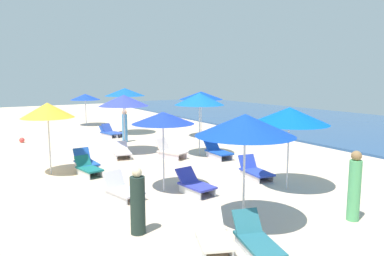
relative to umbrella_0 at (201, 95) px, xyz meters
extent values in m
cube|color=#284C7F|center=(2.37, 11.19, -2.32)|extent=(60.00, 15.18, 0.12)
cylinder|color=silver|center=(0.00, 0.00, -1.30)|extent=(0.05, 0.05, 2.16)
cone|color=#0C3DC6|center=(0.00, 0.00, 0.00)|extent=(2.47, 2.47, 0.44)
cylinder|color=silver|center=(11.02, -5.82, -1.31)|extent=(0.05, 0.05, 2.15)
cone|color=#0F3CB7|center=(11.02, -5.82, 0.02)|extent=(2.28, 2.28, 0.50)
cube|color=silver|center=(11.48, -7.30, -2.29)|extent=(0.99, 0.43, 0.19)
cube|color=silver|center=(11.69, -6.79, -2.29)|extent=(0.99, 0.43, 0.19)
cube|color=silver|center=(11.59, -7.04, -2.16)|extent=(1.32, 1.03, 0.06)
cube|color=silver|center=(11.09, -6.84, -1.97)|extent=(0.58, 0.71, 0.42)
cube|color=silver|center=(12.15, -6.64, -2.29)|extent=(1.11, 0.35, 0.18)
cube|color=silver|center=(12.29, -6.15, -2.29)|extent=(1.11, 0.35, 0.18)
cube|color=#266670|center=(12.22, -6.40, -2.17)|extent=(1.39, 0.93, 0.06)
cube|color=#266670|center=(11.66, -6.24, -1.95)|extent=(0.52, 0.65, 0.46)
cylinder|color=silver|center=(-8.34, -4.33, -1.48)|extent=(0.05, 0.05, 1.80)
cone|color=#173CB7|center=(-8.34, -4.33, -0.37)|extent=(2.05, 2.05, 0.42)
cylinder|color=silver|center=(4.06, -2.66, -1.26)|extent=(0.05, 0.05, 2.24)
cone|color=blue|center=(4.06, -2.66, 0.12)|extent=(2.16, 2.16, 0.52)
cube|color=silver|center=(4.06, -4.20, -2.25)|extent=(1.01, 0.47, 0.25)
cube|color=silver|center=(3.83, -3.67, -2.25)|extent=(1.01, 0.47, 0.25)
cube|color=silver|center=(3.94, -3.94, -2.10)|extent=(1.38, 1.10, 0.06)
cube|color=silver|center=(3.44, -4.16, -1.84)|extent=(0.57, 0.73, 0.54)
cube|color=silver|center=(4.97, -2.52, -2.26)|extent=(1.19, 0.08, 0.24)
cube|color=silver|center=(4.99, -1.97, -2.26)|extent=(1.19, 0.08, 0.24)
cube|color=#1545B8|center=(4.98, -2.24, -2.11)|extent=(1.35, 0.70, 0.06)
cube|color=#1545B8|center=(4.37, -2.22, -1.89)|extent=(0.46, 0.63, 0.47)
cylinder|color=silver|center=(1.86, -5.28, -1.31)|extent=(0.05, 0.05, 2.14)
cone|color=blue|center=(1.86, -5.28, 0.02)|extent=(2.22, 2.22, 0.50)
cube|color=silver|center=(2.71, -6.04, -2.27)|extent=(1.01, 0.24, 0.22)
cube|color=silver|center=(2.82, -5.48, -2.27)|extent=(1.01, 0.24, 0.22)
cube|color=silver|center=(2.77, -5.76, -2.13)|extent=(1.25, 0.89, 0.06)
cube|color=silver|center=(2.26, -5.66, -1.95)|extent=(0.51, 0.71, 0.40)
cylinder|color=silver|center=(3.91, -8.85, -1.36)|extent=(0.05, 0.05, 2.03)
cone|color=yellow|center=(3.91, -8.85, -0.08)|extent=(1.82, 1.82, 0.53)
cube|color=silver|center=(4.90, -7.96, -2.27)|extent=(0.98, 0.23, 0.23)
cube|color=silver|center=(4.81, -7.49, -2.27)|extent=(0.98, 0.23, 0.23)
cube|color=#156868|center=(4.86, -7.73, -2.12)|extent=(1.19, 0.76, 0.06)
cube|color=#156868|center=(4.37, -7.82, -1.94)|extent=(0.43, 0.59, 0.40)
cube|color=silver|center=(3.96, -7.85, -2.27)|extent=(1.07, 0.11, 0.23)
cube|color=silver|center=(3.93, -7.31, -2.27)|extent=(1.07, 0.11, 0.23)
cube|color=#1E52B3|center=(3.95, -7.58, -2.12)|extent=(1.23, 0.71, 0.06)
cube|color=#1E52B3|center=(3.40, -7.61, -1.89)|extent=(0.33, 0.62, 0.49)
cylinder|color=silver|center=(9.49, -2.84, -1.36)|extent=(0.05, 0.05, 2.04)
cone|color=blue|center=(9.49, -2.84, -0.09)|extent=(2.39, 2.39, 0.52)
cube|color=silver|center=(8.12, -3.20, -2.28)|extent=(1.14, 0.18, 0.20)
cube|color=silver|center=(8.19, -2.64, -2.28)|extent=(1.14, 0.18, 0.20)
cube|color=#2A40B3|center=(8.16, -2.92, -2.15)|extent=(1.34, 0.81, 0.06)
cube|color=#2A40B3|center=(7.58, -2.85, -1.91)|extent=(0.37, 0.66, 0.49)
cylinder|color=silver|center=(7.73, -6.25, -1.34)|extent=(0.05, 0.05, 2.08)
cone|color=#1A36CF|center=(7.73, -6.25, -0.13)|extent=(1.87, 1.87, 0.36)
cube|color=silver|center=(7.81, -7.79, -2.29)|extent=(1.03, 0.29, 0.18)
cube|color=silver|center=(7.67, -7.24, -2.29)|extent=(1.03, 0.29, 0.18)
cube|color=silver|center=(7.74, -7.51, -2.17)|extent=(1.30, 0.92, 0.06)
cube|color=silver|center=(7.22, -7.64, -1.93)|extent=(0.43, 0.68, 0.51)
cube|color=silver|center=(8.53, -5.80, -2.26)|extent=(1.01, 0.16, 0.23)
cube|color=silver|center=(8.46, -5.26, -2.26)|extent=(1.01, 0.16, 0.23)
cube|color=#353DB2|center=(8.50, -5.53, -2.12)|extent=(1.20, 0.78, 0.06)
cube|color=#353DB2|center=(7.99, -5.59, -1.91)|extent=(0.48, 0.66, 0.44)
cylinder|color=silver|center=(-3.32, -3.28, -1.23)|extent=(0.05, 0.05, 2.29)
cone|color=#1255B1|center=(-3.32, -3.28, 0.14)|extent=(2.38, 2.38, 0.46)
cube|color=silver|center=(-2.68, -4.69, -2.28)|extent=(1.14, 0.30, 0.19)
cube|color=silver|center=(-2.80, -4.17, -2.28)|extent=(1.14, 0.30, 0.19)
cube|color=#264BA5|center=(-2.74, -4.43, -2.16)|extent=(1.40, 0.91, 0.06)
cube|color=#264BA5|center=(-3.32, -4.56, -1.98)|extent=(0.46, 0.66, 0.39)
cube|color=silver|center=(-2.64, -4.45, -2.28)|extent=(1.15, 0.45, 0.19)
cube|color=silver|center=(-2.82, -3.98, -2.28)|extent=(1.15, 0.45, 0.19)
cube|color=#2F49A5|center=(-2.73, -4.22, -2.16)|extent=(1.47, 1.02, 0.06)
cube|color=#2F49A5|center=(-3.32, -4.43, -1.93)|extent=(0.54, 0.65, 0.49)
cylinder|color=#54AE6A|center=(12.13, -3.31, -1.63)|extent=(0.41, 0.41, 1.50)
sphere|color=olive|center=(12.13, -3.31, -0.77)|extent=(0.25, 0.25, 0.25)
cylinder|color=#4486BB|center=(-0.73, -4.30, -1.64)|extent=(0.38, 0.38, 1.48)
sphere|color=tan|center=(-0.73, -4.30, -0.79)|extent=(0.25, 0.25, 0.25)
cylinder|color=#1F3029|center=(10.13, -8.09, -1.73)|extent=(0.43, 0.43, 1.30)
sphere|color=beige|center=(10.13, -8.09, -0.98)|extent=(0.22, 0.22, 0.22)
sphere|color=#D6413E|center=(-3.39, -9.02, -2.25)|extent=(0.27, 0.27, 0.27)
camera|label=1|loc=(17.37, -11.03, 1.13)|focal=34.03mm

